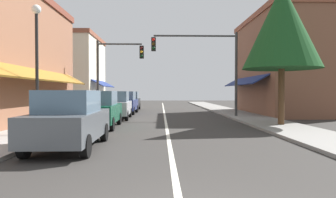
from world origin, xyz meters
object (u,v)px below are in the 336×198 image
Objects in this scene: parked_car_second_left at (99,109)px; tree_right_near at (282,27)px; parked_car_third_left at (116,105)px; street_lamp_left_near at (37,49)px; parked_car_far_left at (125,103)px; parked_car_nearest_left at (70,120)px; traffic_signal_left_corner at (114,66)px; traffic_signal_mast_arm at (206,59)px; parked_car_distant_left at (130,101)px.

parked_car_second_left is 0.59× the size of tree_right_near.
parked_car_second_left is 9.79m from tree_right_near.
street_lamp_left_near is (-1.94, -7.47, 2.53)m from parked_car_third_left.
parked_car_third_left is 1.00× the size of parked_car_far_left.
street_lamp_left_near is 11.22m from tree_right_near.
street_lamp_left_near is (-2.04, 2.63, 2.53)m from parked_car_nearest_left.
traffic_signal_left_corner is 11.71m from tree_right_near.
parked_car_nearest_left is 0.59× the size of tree_right_near.
tree_right_near is (8.70, 5.49, 4.05)m from parked_car_nearest_left.
parked_car_third_left is 0.71× the size of traffic_signal_mast_arm.
parked_car_second_left is 4.72m from parked_car_third_left.
parked_car_distant_left is (-0.06, 9.32, 0.00)m from parked_car_third_left.
street_lamp_left_near reaches higher than parked_car_distant_left.
traffic_signal_left_corner reaches higher than parked_car_nearest_left.
tree_right_near is at bearing 31.73° from parked_car_nearest_left.
street_lamp_left_near reaches higher than parked_car_nearest_left.
parked_car_third_left is 8.12m from street_lamp_left_near.
tree_right_near is (10.74, 2.86, 1.53)m from street_lamp_left_near.
parked_car_far_left is 7.72m from traffic_signal_mast_arm.
parked_car_nearest_left is 4.18m from street_lamp_left_near.
traffic_signal_mast_arm is at bearing 117.76° from tree_right_near.
parked_car_nearest_left is 12.78m from traffic_signal_mast_arm.
traffic_signal_left_corner is (-0.61, 12.47, 2.72)m from parked_car_nearest_left.
street_lamp_left_near is at bearing 127.33° from parked_car_nearest_left.
parked_car_third_left and parked_car_distant_left have the same top height.
street_lamp_left_near is 0.73× the size of tree_right_near.
parked_car_second_left is at bearing 56.38° from street_lamp_left_near.
parked_car_third_left is at bearing 75.46° from street_lamp_left_near.
street_lamp_left_near is at bearing -165.09° from tree_right_near.
parked_car_second_left is at bearing -89.69° from parked_car_far_left.
traffic_signal_mast_arm is 6.63m from traffic_signal_left_corner.
street_lamp_left_near is at bearing -98.03° from parked_car_far_left.
tree_right_near reaches higher than parked_car_third_left.
parked_car_nearest_left and parked_car_third_left have the same top height.
parked_car_distant_left is at bearing 86.26° from traffic_signal_left_corner.
parked_car_second_left is (-0.21, 5.38, 0.00)m from parked_car_nearest_left.
parked_car_third_left and parked_car_far_left have the same top height.
traffic_signal_left_corner reaches higher than street_lamp_left_near.
parked_car_third_left is at bearing -89.16° from parked_car_far_left.
parked_car_third_left is at bearing -171.89° from traffic_signal_mast_arm.
parked_car_third_left is 9.32m from parked_car_distant_left.
tree_right_near is at bearing -57.84° from parked_car_distant_left.
parked_car_nearest_left is 14.83m from parked_car_far_left.
parked_car_second_left is 4.16m from street_lamp_left_near.
parked_car_far_left is at bearing 88.25° from parked_car_second_left.
parked_car_second_left is 0.81× the size of street_lamp_left_near.
parked_car_distant_left is 7.48m from traffic_signal_left_corner.
street_lamp_left_near is (-1.96, -12.20, 2.53)m from parked_car_far_left.
parked_car_second_left is 8.77m from traffic_signal_mast_arm.
traffic_signal_left_corner is (-0.45, -6.95, 2.72)m from parked_car_distant_left.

